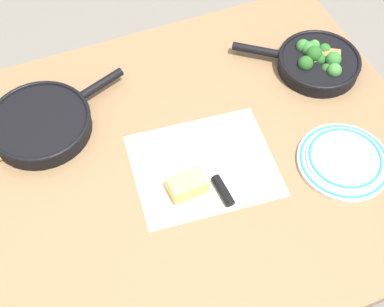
# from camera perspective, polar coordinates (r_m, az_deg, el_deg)

# --- Properties ---
(ground_plane) EXTENTS (14.00, 14.00, 0.00)m
(ground_plane) POSITION_cam_1_polar(r_m,az_deg,el_deg) (2.04, 0.00, -12.53)
(ground_plane) COLOR slate
(dining_table_red) EXTENTS (1.23, 1.01, 0.75)m
(dining_table_red) POSITION_cam_1_polar(r_m,az_deg,el_deg) (1.44, 0.00, -2.18)
(dining_table_red) COLOR olive
(dining_table_red) RESTS_ON ground_plane
(skillet_broccoli) EXTENTS (0.33, 0.28, 0.08)m
(skillet_broccoli) POSITION_cam_1_polar(r_m,az_deg,el_deg) (1.61, 13.23, 9.55)
(skillet_broccoli) COLOR black
(skillet_broccoli) RESTS_ON dining_table_red
(skillet_eggs) EXTENTS (0.40, 0.27, 0.05)m
(skillet_eggs) POSITION_cam_1_polar(r_m,az_deg,el_deg) (1.47, -15.77, 3.13)
(skillet_eggs) COLOR black
(skillet_eggs) RESTS_ON dining_table_red
(parchment_sheet) EXTENTS (0.39, 0.33, 0.00)m
(parchment_sheet) POSITION_cam_1_polar(r_m,az_deg,el_deg) (1.37, 1.25, -1.27)
(parchment_sheet) COLOR beige
(parchment_sheet) RESTS_ON dining_table_red
(grater_knife) EXTENTS (0.04, 0.24, 0.02)m
(grater_knife) POSITION_cam_1_polar(r_m,az_deg,el_deg) (1.34, 2.49, -2.63)
(grater_knife) COLOR silver
(grater_knife) RESTS_ON dining_table_red
(cheese_block) EXTENTS (0.09, 0.06, 0.05)m
(cheese_block) POSITION_cam_1_polar(r_m,az_deg,el_deg) (1.31, -0.52, -3.44)
(cheese_block) COLOR #EACC66
(cheese_block) RESTS_ON dining_table_red
(dinner_plate_stack) EXTENTS (0.24, 0.24, 0.03)m
(dinner_plate_stack) POSITION_cam_1_polar(r_m,az_deg,el_deg) (1.42, 15.94, -0.66)
(dinner_plate_stack) COLOR white
(dinner_plate_stack) RESTS_ON dining_table_red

